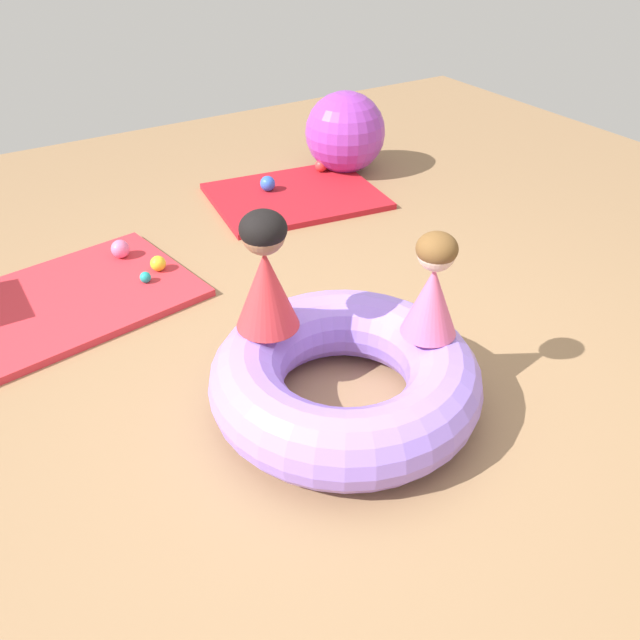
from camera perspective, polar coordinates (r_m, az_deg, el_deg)
The scene contains 12 objects.
ground_plane at distance 2.91m, azimuth 1.67°, elevation -7.32°, with size 8.00×8.00×0.00m, color #93704C.
gym_mat_center_rear at distance 4.74m, azimuth -2.14°, elevation 10.59°, with size 1.13×0.89×0.04m, color #B21923.
gym_mat_far_right at distance 3.78m, azimuth -21.46°, elevation 1.34°, with size 1.37×0.91×0.04m, color red.
inflatable_cushion at distance 2.80m, azimuth 2.17°, elevation -5.04°, with size 1.14×1.14×0.31m, color #9975EA.
child_in_pink at distance 2.71m, azimuth 9.66°, elevation 2.87°, with size 0.33×0.33×0.46m.
child_in_red at distance 2.71m, azimuth -4.71°, elevation 4.07°, with size 0.38×0.38×0.53m.
play_ball_blue at distance 4.77m, azimuth -4.52°, elevation 11.61°, with size 0.11×0.11×0.11m, color blue.
play_ball_teal at distance 3.77m, azimuth -14.76°, elevation 3.58°, with size 0.06×0.06×0.06m, color teal.
play_ball_yellow at distance 3.86m, azimuth -13.74°, elevation 4.74°, with size 0.09×0.09×0.09m, color yellow.
play_ball_red at distance 5.09m, azimuth 0.09°, elevation 13.12°, with size 0.09×0.09×0.09m, color red.
play_ball_pink at distance 4.06m, azimuth -16.77°, elevation 5.87°, with size 0.11×0.11×0.11m, color pink.
exercise_ball_large at distance 5.13m, azimuth 2.17°, elevation 15.80°, with size 0.60×0.60×0.60m, color purple.
Camera 1 is at (-1.21, -1.80, 1.93)m, focal length 37.26 mm.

